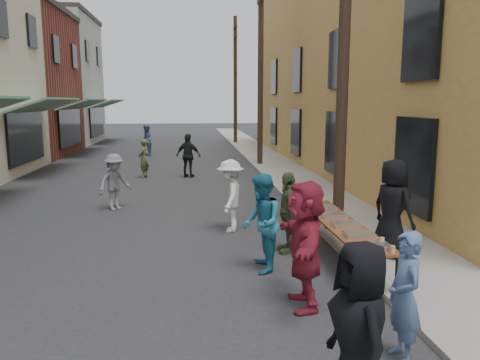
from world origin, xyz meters
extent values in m
plane|color=#28282B|center=(0.00, 0.00, 0.00)|extent=(120.00, 120.00, 0.00)
cube|color=gray|center=(5.00, 15.00, 0.05)|extent=(2.20, 60.00, 0.10)
cube|color=gray|center=(-10.00, 29.00, 4.50)|extent=(8.00, 8.00, 9.00)
cube|color=#B88341|center=(11.10, 14.00, 5.00)|extent=(10.00, 28.00, 10.00)
cylinder|color=#2D2116|center=(4.30, 3.00, 4.50)|extent=(0.26, 0.26, 9.00)
cylinder|color=#2D2116|center=(4.30, 15.00, 4.50)|extent=(0.26, 0.26, 9.00)
cylinder|color=#2D2116|center=(4.30, 27.00, 4.50)|extent=(0.26, 0.26, 9.00)
cube|color=brown|center=(3.80, 1.33, 0.73)|extent=(0.70, 4.00, 0.04)
cylinder|color=black|center=(3.51, -0.55, 0.35)|extent=(0.04, 0.04, 0.71)
cylinder|color=black|center=(4.09, -0.55, 0.35)|extent=(0.04, 0.04, 0.71)
cylinder|color=black|center=(3.51, 3.21, 0.35)|extent=(0.04, 0.04, 0.71)
cylinder|color=black|center=(4.09, 3.21, 0.35)|extent=(0.04, 0.04, 0.71)
cube|color=maroon|center=(3.80, -0.32, 0.79)|extent=(0.50, 0.33, 0.08)
cube|color=#B2B2B7|center=(3.80, 0.33, 0.79)|extent=(0.50, 0.33, 0.08)
cube|color=tan|center=(3.80, 1.03, 0.79)|extent=(0.50, 0.33, 0.08)
cube|color=#B2B2B7|center=(3.80, 1.73, 0.79)|extent=(0.50, 0.33, 0.08)
cube|color=tan|center=(3.80, 2.43, 0.79)|extent=(0.50, 0.33, 0.08)
cylinder|color=#A57F26|center=(3.58, -0.62, 0.79)|extent=(0.07, 0.07, 0.08)
cylinder|color=#A57F26|center=(3.58, -0.52, 0.79)|extent=(0.07, 0.07, 0.08)
cylinder|color=#A57F26|center=(3.58, -0.42, 0.79)|extent=(0.07, 0.07, 0.08)
cylinder|color=tan|center=(4.00, -0.57, 0.81)|extent=(0.08, 0.08, 0.12)
imported|color=black|center=(2.46, -3.27, 0.91)|extent=(0.64, 0.93, 1.82)
imported|color=#4E6596|center=(3.40, -2.24, 0.79)|extent=(0.41, 0.60, 1.58)
imported|color=teal|center=(2.19, 0.89, 0.89)|extent=(0.74, 0.92, 1.79)
imported|color=white|center=(1.87, 3.61, 0.86)|extent=(0.84, 1.21, 1.72)
imported|color=#4E5E36|center=(2.89, 1.92, 0.83)|extent=(0.42, 0.98, 1.67)
imported|color=maroon|center=(2.60, -0.66, 0.96)|extent=(0.71, 1.83, 1.93)
imported|color=black|center=(4.78, 1.20, 1.04)|extent=(0.92, 1.08, 1.88)
imported|color=slate|center=(-1.20, 6.20, 0.80)|extent=(1.16, 1.15, 1.60)
imported|color=black|center=(0.88, 11.75, 0.89)|extent=(1.13, 0.82, 1.78)
imported|color=brown|center=(-0.93, 11.90, 0.78)|extent=(0.50, 0.64, 1.57)
imported|color=#5378A1|center=(-1.48, 19.67, 0.89)|extent=(0.82, 0.97, 1.78)
camera|label=1|loc=(0.92, -7.17, 3.05)|focal=35.00mm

